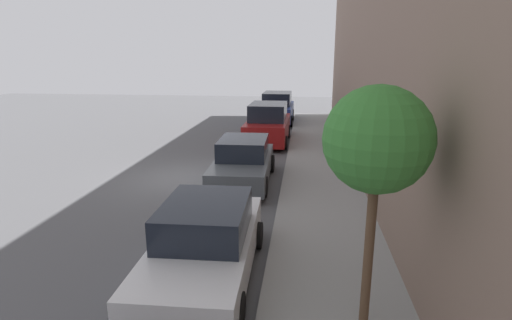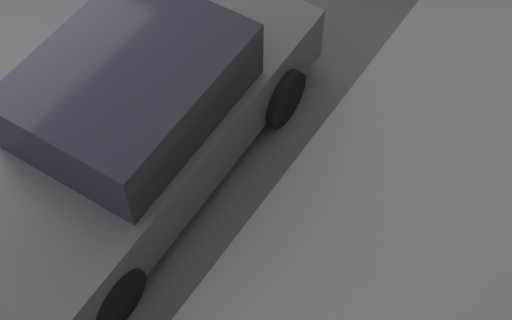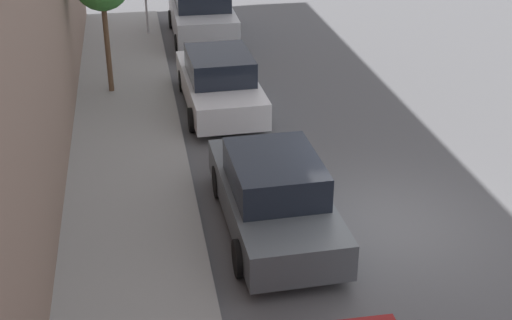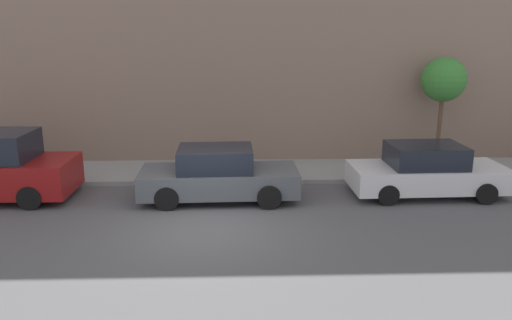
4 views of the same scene
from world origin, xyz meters
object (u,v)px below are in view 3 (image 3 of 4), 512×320
(parked_sedan_second, at_px, (220,82))
(parked_sedan_third, at_px, (274,195))
(parked_suv_nearest, at_px, (202,12))
(parking_meter_near, at_px, (146,6))

(parked_sedan_second, xyz_separation_m, parked_sedan_third, (-0.20, 6.14, -0.00))
(parked_suv_nearest, height_order, parking_meter_near, parked_suv_nearest)
(parked_suv_nearest, relative_size, parking_meter_near, 3.23)
(parked_sedan_second, distance_m, parked_sedan_third, 6.14)
(parked_sedan_second, relative_size, parking_meter_near, 3.05)
(parked_sedan_third, bearing_deg, parked_sedan_second, -88.12)
(parked_suv_nearest, relative_size, parked_sedan_third, 1.06)
(parked_suv_nearest, relative_size, parked_sedan_second, 1.06)
(parked_sedan_third, bearing_deg, parking_meter_near, -82.08)
(parked_sedan_third, distance_m, parking_meter_near, 13.10)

